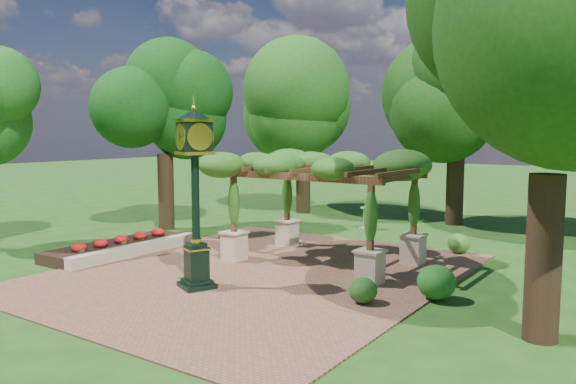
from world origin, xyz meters
The scene contains 14 objects.
ground centered at (0.00, 0.00, 0.00)m, with size 120.00×120.00×0.00m, color #1E4714.
brick_plaza centered at (0.00, 1.00, 0.02)m, with size 10.00×12.00×0.04m, color brown.
border_wall centered at (-4.60, 0.50, 0.20)m, with size 0.35×5.00×0.40m, color #C6B793.
flower_bed centered at (-5.50, 0.50, 0.18)m, with size 1.50×5.00×0.36m, color red.
pedestal_clock centered at (-0.33, -1.15, 2.77)m, with size 1.21×1.21×4.63m.
pergola centered at (0.83, 3.17, 2.82)m, with size 5.52×3.54×3.43m.
sundial centered at (-0.74, 9.27, 0.41)m, with size 0.62×0.62×0.93m.
shrub_front centered at (3.78, 0.07, 0.34)m, with size 0.67×0.67×0.60m, color #204F16.
shrub_mid centered at (5.08, 1.34, 0.45)m, with size 0.92×0.92×0.83m, color #1D5919.
shrub_back centered at (3.91, 6.73, 0.36)m, with size 0.72×0.72×0.65m, color #31681E.
tree_west_near centered at (-7.63, 4.71, 5.49)m, with size 3.66×3.66×8.03m.
tree_west_far centered at (-5.52, 11.87, 5.21)m, with size 4.89×4.89×7.59m.
tree_north centered at (1.84, 12.60, 5.50)m, with size 4.76×4.76×8.01m.
tree_east_near centered at (7.63, 0.01, 5.72)m, with size 4.53×4.53×8.32m.
Camera 1 is at (9.54, -11.40, 4.00)m, focal length 35.00 mm.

